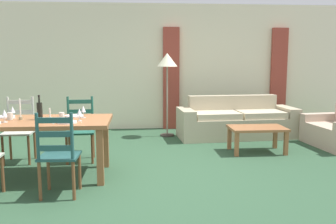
{
  "coord_description": "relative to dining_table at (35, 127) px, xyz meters",
  "views": [
    {
      "loc": [
        0.02,
        -4.71,
        1.51
      ],
      "look_at": [
        0.46,
        0.54,
        0.75
      ],
      "focal_mm": 38.82,
      "sensor_mm": 36.0,
      "label": 1
    }
  ],
  "objects": [
    {
      "name": "ground_plane",
      "position": [
        1.29,
        0.03,
        -0.67
      ],
      "size": [
        9.6,
        9.6,
        0.02
      ],
      "primitive_type": "cube",
      "color": "#2D4E34"
    },
    {
      "name": "wall_far",
      "position": [
        1.29,
        3.33,
        0.69
      ],
      "size": [
        9.6,
        0.16,
        2.7
      ],
      "primitive_type": "cube",
      "color": "beige",
      "rests_on": "ground_plane"
    },
    {
      "name": "curtain_panel_left",
      "position": [
        2.04,
        3.19,
        0.44
      ],
      "size": [
        0.35,
        0.08,
        2.2
      ],
      "primitive_type": "cube",
      "color": "#983C2F",
      "rests_on": "ground_plane"
    },
    {
      "name": "curtain_panel_right",
      "position": [
        4.44,
        3.19,
        0.44
      ],
      "size": [
        0.35,
        0.08,
        2.2
      ],
      "primitive_type": "cube",
      "color": "#983C2F",
      "rests_on": "ground_plane"
    },
    {
      "name": "dining_table",
      "position": [
        0.0,
        0.0,
        0.0
      ],
      "size": [
        1.9,
        0.96,
        0.75
      ],
      "color": "#9B6038",
      "rests_on": "ground_plane"
    },
    {
      "name": "dining_chair_near_right",
      "position": [
        0.43,
        -0.72,
        -0.19
      ],
      "size": [
        0.43,
        0.41,
        0.96
      ],
      "color": "#23504E",
      "rests_on": "ground_plane"
    },
    {
      "name": "dining_chair_far_left",
      "position": [
        -0.45,
        0.78,
        -0.19
      ],
      "size": [
        0.43,
        0.41,
        0.96
      ],
      "color": "beige",
      "rests_on": "ground_plane"
    },
    {
      "name": "dining_chair_far_right",
      "position": [
        0.44,
        0.76,
        -0.19
      ],
      "size": [
        0.45,
        0.43,
        0.96
      ],
      "color": "#215B49",
      "rests_on": "ground_plane"
    },
    {
      "name": "dinner_plate_near_right",
      "position": [
        0.45,
        -0.25,
        0.1
      ],
      "size": [
        0.24,
        0.24,
        0.02
      ],
      "primitive_type": "cylinder",
      "color": "white",
      "rests_on": "dining_table"
    },
    {
      "name": "fork_near_right",
      "position": [
        0.3,
        -0.25,
        0.09
      ],
      "size": [
        0.02,
        0.17,
        0.01
      ],
      "primitive_type": "cube",
      "rotation": [
        0.0,
        0.0,
        0.01
      ],
      "color": "silver",
      "rests_on": "dining_table"
    },
    {
      "name": "dinner_plate_far_left",
      "position": [
        -0.45,
        0.25,
        0.1
      ],
      "size": [
        0.24,
        0.24,
        0.02
      ],
      "primitive_type": "cylinder",
      "color": "white",
      "rests_on": "dining_table"
    },
    {
      "name": "dinner_plate_far_right",
      "position": [
        0.45,
        0.25,
        0.1
      ],
      "size": [
        0.24,
        0.24,
        0.02
      ],
      "primitive_type": "cylinder",
      "color": "white",
      "rests_on": "dining_table"
    },
    {
      "name": "fork_far_right",
      "position": [
        0.3,
        0.25,
        0.09
      ],
      "size": [
        0.03,
        0.17,
        0.01
      ],
      "primitive_type": "cube",
      "rotation": [
        0.0,
        0.0,
        -0.08
      ],
      "color": "silver",
      "rests_on": "dining_table"
    },
    {
      "name": "wine_bottle",
      "position": [
        0.06,
        0.03,
        0.2
      ],
      "size": [
        0.07,
        0.07,
        0.32
      ],
      "color": "black",
      "rests_on": "dining_table"
    },
    {
      "name": "wine_glass_near_left",
      "position": [
        -0.32,
        -0.15,
        0.2
      ],
      "size": [
        0.06,
        0.06,
        0.16
      ],
      "color": "white",
      "rests_on": "dining_table"
    },
    {
      "name": "wine_glass_near_right",
      "position": [
        0.58,
        -0.13,
        0.2
      ],
      "size": [
        0.06,
        0.06,
        0.16
      ],
      "color": "white",
      "rests_on": "dining_table"
    },
    {
      "name": "wine_glass_far_left",
      "position": [
        -0.32,
        0.16,
        0.2
      ],
      "size": [
        0.06,
        0.06,
        0.16
      ],
      "color": "white",
      "rests_on": "dining_table"
    },
    {
      "name": "wine_glass_far_right",
      "position": [
        0.59,
        0.13,
        0.2
      ],
      "size": [
        0.06,
        0.06,
        0.16
      ],
      "color": "white",
      "rests_on": "dining_table"
    },
    {
      "name": "coffee_cup_primary",
      "position": [
        0.33,
        0.02,
        0.13
      ],
      "size": [
        0.07,
        0.07,
        0.09
      ],
      "primitive_type": "cylinder",
      "color": "beige",
      "rests_on": "dining_table"
    },
    {
      "name": "coffee_cup_secondary",
      "position": [
        -0.32,
        0.05,
        0.13
      ],
      "size": [
        0.07,
        0.07,
        0.09
      ],
      "primitive_type": "cylinder",
      "color": "beige",
      "rests_on": "dining_table"
    },
    {
      "name": "candle_tall",
      "position": [
        -0.18,
        0.02,
        0.17
      ],
      "size": [
        0.05,
        0.05,
        0.27
      ],
      "color": "#998C66",
      "rests_on": "dining_table"
    },
    {
      "name": "candle_short",
      "position": [
        0.2,
        -0.04,
        0.13
      ],
      "size": [
        0.05,
        0.05,
        0.16
      ],
      "color": "#998C66",
      "rests_on": "dining_table"
    },
    {
      "name": "couch",
      "position": [
        3.23,
        2.23,
        -0.37
      ],
      "size": [
        2.33,
        0.96,
        0.8
      ],
      "color": "#B9AB8C",
      "rests_on": "ground_plane"
    },
    {
      "name": "coffee_table",
      "position": [
        3.25,
        1.02,
        -0.31
      ],
      "size": [
        0.9,
        0.56,
        0.42
      ],
      "color": "#9B6038",
      "rests_on": "ground_plane"
    },
    {
      "name": "standing_lamp",
      "position": [
        1.89,
        2.42,
        0.75
      ],
      "size": [
        0.4,
        0.4,
        1.64
      ],
      "color": "#332D28",
      "rests_on": "ground_plane"
    }
  ]
}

